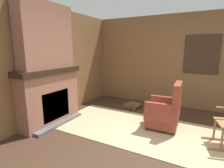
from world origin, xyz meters
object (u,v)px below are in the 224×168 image
at_px(armchair, 165,112).
at_px(firewood_stack, 132,105).
at_px(storage_case, 54,64).
at_px(oil_lamp_vase, 23,66).

bearing_deg(armchair, firewood_stack, -42.76).
height_order(armchair, storage_case, storage_case).
height_order(firewood_stack, storage_case, storage_case).
xyz_separation_m(armchair, firewood_stack, (-1.09, 0.92, -0.30)).
distance_m(armchair, storage_case, 2.67).
relative_size(armchair, storage_case, 3.92).
height_order(armchair, firewood_stack, armchair).
relative_size(armchair, oil_lamp_vase, 3.81).
distance_m(firewood_stack, storage_case, 2.43).
height_order(oil_lamp_vase, storage_case, oil_lamp_vase).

